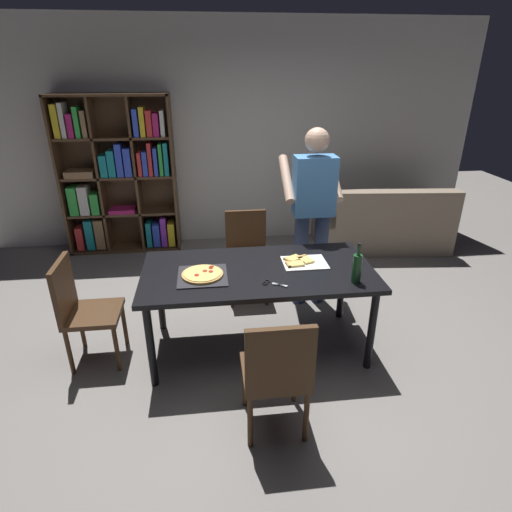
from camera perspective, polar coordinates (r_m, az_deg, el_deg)
The scene contains 13 objects.
ground_plane at distance 3.76m, azimuth 0.28°, elevation -12.13°, with size 12.00×12.00×0.00m, color gray.
back_wall at distance 5.66m, azimuth -3.07°, elevation 15.98°, with size 6.40×0.10×2.80m, color silver.
dining_table at distance 3.39m, azimuth 0.30°, elevation -2.87°, with size 1.86×0.92×0.75m.
chair_near_camera at distance 2.70m, azimuth 2.87°, elevation -15.34°, with size 0.42×0.42×0.90m.
chair_far_side at distance 4.32m, azimuth -1.26°, elevation 0.90°, with size 0.42×0.42×0.90m.
chair_left_end at distance 3.61m, azimuth -22.74°, elevation -6.27°, with size 0.42×0.42×0.90m.
couch at distance 5.80m, azimuth 16.68°, elevation 3.98°, with size 1.77×1.01×0.85m.
bookshelf at distance 5.63m, azimuth -18.25°, elevation 10.11°, with size 1.40×0.35×1.95m.
person_serving_pizza at distance 4.04m, azimuth 7.72°, elevation 6.39°, with size 0.55×0.54×1.75m.
pepperoni_pizza_on_tray at distance 3.27m, azimuth -7.30°, elevation -2.56°, with size 0.38×0.38×0.04m.
pizza_slices_on_towel at distance 3.48m, azimuth 6.17°, elevation -0.79°, with size 0.36×0.28×0.03m.
wine_bottle at distance 3.21m, azimuth 13.59°, elevation -1.54°, with size 0.07×0.07×0.32m.
kitchen_scissors at distance 3.15m, azimuth 2.04°, elevation -3.71°, with size 0.19×0.14×0.01m.
Camera 1 is at (-0.38, -2.99, 2.25)m, focal length 29.36 mm.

